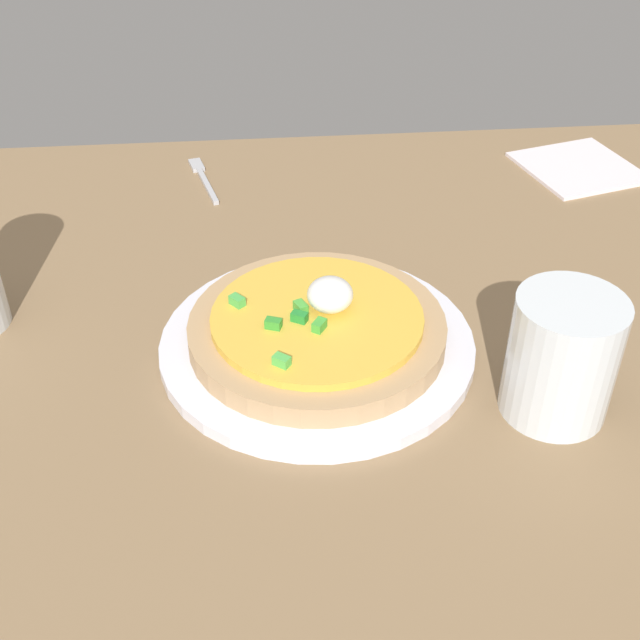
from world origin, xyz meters
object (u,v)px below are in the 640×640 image
object	(u,v)px
pizza	(320,326)
cup_near	(561,362)
napkin	(578,167)
fork	(203,177)
plate	(320,344)

from	to	relation	value
pizza	cup_near	xyz separation A→B (cm)	(17.18, -8.67, 2.07)
pizza	napkin	bearing A→B (deg)	42.87
pizza	fork	distance (cm)	34.24
plate	fork	size ratio (longest dim) A/B	2.37
fork	pizza	bearing A→B (deg)	-176.18
cup_near	napkin	xyz separation A→B (cm)	(16.19, 39.64, -4.32)
plate	fork	bearing A→B (deg)	108.13
plate	pizza	xyz separation A→B (cm)	(0.02, 0.02, 1.89)
plate	napkin	size ratio (longest dim) A/B	2.13
plate	fork	world-z (taller)	plate
pizza	cup_near	distance (cm)	19.35
plate	cup_near	xyz separation A→B (cm)	(17.20, -8.64, 3.95)
fork	napkin	distance (cm)	44.05
plate	napkin	world-z (taller)	plate
cup_near	napkin	distance (cm)	43.03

